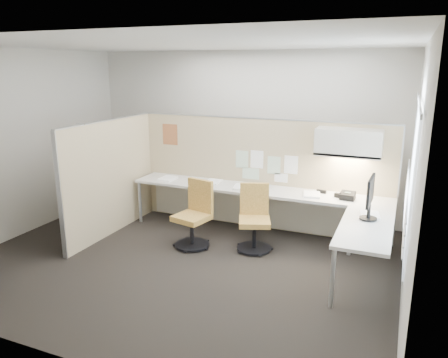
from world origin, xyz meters
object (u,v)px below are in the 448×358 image
at_px(desk, 274,202).
at_px(chair_right, 254,220).
at_px(chair_left, 195,216).
at_px(phone, 347,196).
at_px(monitor, 370,196).

bearing_deg(desk, chair_right, -112.80).
height_order(chair_left, phone, chair_left).
bearing_deg(desk, phone, 6.73).
xyz_separation_m(chair_left, phone, (2.02, 0.75, 0.34)).
bearing_deg(monitor, desk, 67.22).
distance_m(chair_right, phone, 1.35).
relative_size(chair_left, monitor, 1.79).
bearing_deg(phone, chair_left, -156.55).
bearing_deg(phone, monitor, -61.98).
bearing_deg(chair_left, chair_right, 27.74).
bearing_deg(chair_right, desk, 46.49).
height_order(monitor, phone, monitor).
distance_m(desk, monitor, 1.57).
relative_size(desk, chair_right, 4.34).
distance_m(desk, phone, 1.04).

